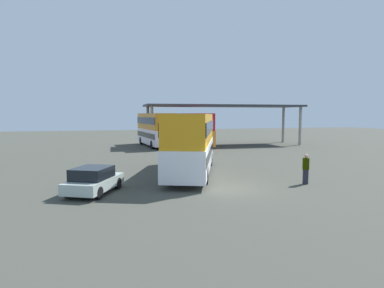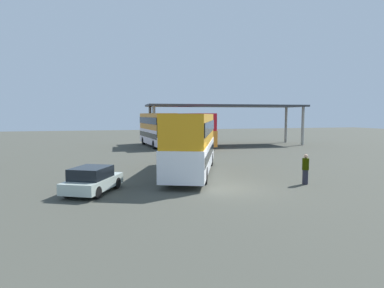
% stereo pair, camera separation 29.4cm
% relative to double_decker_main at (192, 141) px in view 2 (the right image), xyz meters
% --- Properties ---
extents(ground_plane, '(140.00, 140.00, 0.00)m').
position_rel_double_decker_main_xyz_m(ground_plane, '(0.37, -4.94, -2.22)').
color(ground_plane, '#404139').
extents(double_decker_main, '(6.42, 11.41, 4.03)m').
position_rel_double_decker_main_xyz_m(double_decker_main, '(0.00, 0.00, 0.00)').
color(double_decker_main, white).
rests_on(double_decker_main, ground_plane).
extents(parked_hatchback, '(3.18, 4.03, 1.35)m').
position_rel_double_decker_main_xyz_m(parked_hatchback, '(-6.41, -4.18, -1.55)').
color(parked_hatchback, '#B0C0B6').
rests_on(parked_hatchback, ground_plane).
extents(double_decker_near_canopy, '(3.23, 10.19, 4.14)m').
position_rel_double_decker_main_xyz_m(double_decker_near_canopy, '(0.79, 19.65, 0.05)').
color(double_decker_near_canopy, white).
rests_on(double_decker_near_canopy, ground_plane).
extents(double_decker_mid_row, '(3.46, 10.47, 4.12)m').
position_rel_double_decker_main_xyz_m(double_decker_mid_row, '(4.83, 18.20, 0.04)').
color(double_decker_mid_row, orange).
rests_on(double_decker_mid_row, ground_plane).
extents(depot_canopy, '(20.80, 6.41, 5.24)m').
position_rel_double_decker_main_xyz_m(depot_canopy, '(9.79, 18.81, 2.68)').
color(depot_canopy, '#33353A').
rests_on(depot_canopy, ground_plane).
extents(pedestrian_waiting, '(0.38, 0.38, 1.74)m').
position_rel_double_decker_main_xyz_m(pedestrian_waiting, '(5.31, -5.22, -1.35)').
color(pedestrian_waiting, '#262633').
rests_on(pedestrian_waiting, ground_plane).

